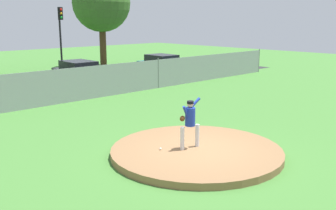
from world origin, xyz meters
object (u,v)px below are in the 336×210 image
Objects in this scene: pitcher_youth at (190,119)px; parked_car_teal at (162,65)px; parked_car_charcoal at (79,73)px; traffic_light_far at (61,30)px; baseball at (160,149)px.

pitcher_youth is 18.46m from parked_car_teal.
parked_car_charcoal is 7.13m from parked_car_teal.
traffic_light_far is at bearing 148.45° from parked_car_teal.
parked_car_teal is 7.95m from traffic_light_far.
parked_car_teal is (11.85, 14.14, -0.42)m from pitcher_youth.
traffic_light_far is at bearing 73.08° from pitcher_youth.
parked_car_teal is (12.66, 13.64, 0.49)m from baseball.
pitcher_youth is 1.31m from baseball.
parked_car_teal reaches higher than baseball.
parked_car_charcoal is 0.86× the size of traffic_light_far.
baseball is 18.92m from traffic_light_far.
pitcher_youth is 21.81× the size of baseball.
traffic_light_far is at bearing 77.85° from parked_car_charcoal.
parked_car_charcoal is (4.74, 14.55, -0.41)m from pitcher_youth.
parked_car_charcoal is at bearing -102.15° from traffic_light_far.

